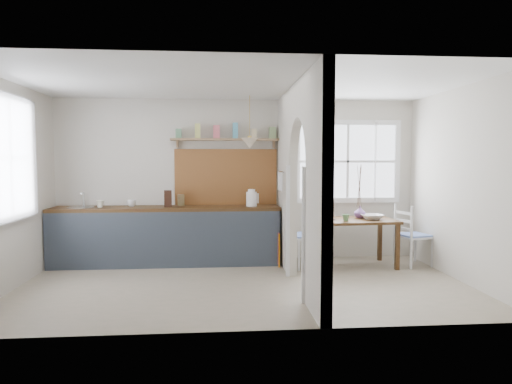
{
  "coord_description": "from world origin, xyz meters",
  "views": [
    {
      "loc": [
        -0.33,
        -5.82,
        1.62
      ],
      "look_at": [
        0.2,
        0.53,
        1.18
      ],
      "focal_mm": 32.0,
      "sensor_mm": 36.0,
      "label": 1
    }
  ],
  "objects": [
    {
      "name": "walls",
      "position": [
        0.0,
        0.0,
        1.3
      ],
      "size": [
        5.81,
        3.21,
        2.6
      ],
      "color": "beige",
      "rests_on": "floor"
    },
    {
      "name": "plate",
      "position": [
        1.34,
        0.92,
        0.73
      ],
      "size": [
        0.24,
        0.24,
        0.02
      ],
      "primitive_type": "cylinder",
      "rotation": [
        0.0,
        0.0,
        0.39
      ],
      "color": "#392A2C",
      "rests_on": "dining_table"
    },
    {
      "name": "chair_right",
      "position": [
        2.66,
        0.9,
        0.47
      ],
      "size": [
        0.53,
        0.53,
        0.95
      ],
      "primitive_type": null,
      "rotation": [
        0.0,
        0.0,
        1.83
      ],
      "color": "silver",
      "rests_on": "floor"
    },
    {
      "name": "knife_block",
      "position": [
        -1.11,
        1.32,
        1.03
      ],
      "size": [
        0.13,
        0.17,
        0.25
      ],
      "primitive_type": "cube",
      "rotation": [
        0.0,
        0.0,
        0.11
      ],
      "color": "#402015",
      "rests_on": "counter"
    },
    {
      "name": "bowl",
      "position": [
        2.0,
        0.89,
        0.76
      ],
      "size": [
        0.35,
        0.35,
        0.08
      ],
      "primitive_type": "imported",
      "rotation": [
        0.0,
        0.0,
        0.1
      ],
      "color": "white",
      "rests_on": "dining_table"
    },
    {
      "name": "shelf",
      "position": [
        -0.2,
        1.49,
        2.0
      ],
      "size": [
        1.75,
        0.2,
        0.21
      ],
      "color": "#A18053",
      "rests_on": "walls"
    },
    {
      "name": "partition",
      "position": [
        0.7,
        0.06,
        1.45
      ],
      "size": [
        0.12,
        3.2,
        2.6
      ],
      "color": "beige",
      "rests_on": "floor"
    },
    {
      "name": "floor",
      "position": [
        0.0,
        0.0,
        0.0
      ],
      "size": [
        5.8,
        3.2,
        0.01
      ],
      "primitive_type": "cube",
      "color": "gray",
      "rests_on": "ground"
    },
    {
      "name": "sink",
      "position": [
        -2.43,
        1.3,
        0.89
      ],
      "size": [
        0.4,
        0.4,
        0.02
      ],
      "primitive_type": "cylinder",
      "color": "silver",
      "rests_on": "counter"
    },
    {
      "name": "chair_left",
      "position": [
        0.96,
        0.97,
        0.49
      ],
      "size": [
        0.57,
        0.57,
        0.98
      ],
      "primitive_type": null,
      "rotation": [
        0.0,
        0.0,
        -1.21
      ],
      "color": "silver",
      "rests_on": "floor"
    },
    {
      "name": "utensil_rail",
      "position": [
        0.61,
        0.9,
        1.45
      ],
      "size": [
        0.02,
        0.5,
        0.02
      ],
      "primitive_type": "cylinder",
      "rotation": [
        1.57,
        0.0,
        0.0
      ],
      "color": "silver",
      "rests_on": "partition"
    },
    {
      "name": "towel_magenta",
      "position": [
        0.58,
        0.99,
        0.28
      ],
      "size": [
        0.02,
        0.03,
        0.49
      ],
      "primitive_type": "cube",
      "color": "#B72C4E",
      "rests_on": "counter"
    },
    {
      "name": "towel_orange",
      "position": [
        0.58,
        0.93,
        0.25
      ],
      "size": [
        0.02,
        0.03,
        0.53
      ],
      "primitive_type": "cube",
      "color": "#C36C0C",
      "rests_on": "counter"
    },
    {
      "name": "dining_table",
      "position": [
        1.77,
        0.93,
        0.36
      ],
      "size": [
        1.19,
        0.82,
        0.72
      ],
      "primitive_type": null,
      "rotation": [
        0.0,
        0.0,
        0.05
      ],
      "color": "#482811",
      "rests_on": "floor"
    },
    {
      "name": "ceiling",
      "position": [
        0.0,
        0.0,
        2.6
      ],
      "size": [
        5.8,
        3.2,
        0.01
      ],
      "primitive_type": "cube",
      "color": "beige",
      "rests_on": "walls"
    },
    {
      "name": "kettle",
      "position": [
        0.19,
        1.28,
        1.03
      ],
      "size": [
        0.23,
        0.19,
        0.27
      ],
      "primitive_type": null,
      "rotation": [
        0.0,
        0.0,
        0.04
      ],
      "color": "white",
      "rests_on": "counter"
    },
    {
      "name": "jar",
      "position": [
        -0.92,
        1.46,
        0.99
      ],
      "size": [
        0.15,
        0.15,
        0.18
      ],
      "primitive_type": "cylinder",
      "rotation": [
        0.0,
        0.0,
        0.42
      ],
      "color": "olive",
      "rests_on": "counter"
    },
    {
      "name": "backsplash",
      "position": [
        -0.2,
        1.58,
        1.35
      ],
      "size": [
        1.65,
        0.03,
        0.9
      ],
      "primitive_type": "cube",
      "color": "brown",
      "rests_on": "walls"
    },
    {
      "name": "pendant_lamp",
      "position": [
        0.15,
        1.15,
        1.88
      ],
      "size": [
        0.26,
        0.26,
        0.16
      ],
      "primitive_type": "cone",
      "color": "#F4E4C6",
      "rests_on": "ceiling"
    },
    {
      "name": "mug_a",
      "position": [
        -2.14,
        1.28,
        0.95
      ],
      "size": [
        0.15,
        0.15,
        0.11
      ],
      "primitive_type": "imported",
      "rotation": [
        0.0,
        0.0,
        0.43
      ],
      "color": "silver",
      "rests_on": "counter"
    },
    {
      "name": "kitchen_window",
      "position": [
        -2.87,
        0.0,
        1.65
      ],
      "size": [
        0.1,
        1.16,
        1.5
      ],
      "primitive_type": null,
      "color": "white",
      "rests_on": "walls"
    },
    {
      "name": "vase",
      "position": [
        1.87,
        1.08,
        0.81
      ],
      "size": [
        0.22,
        0.22,
        0.19
      ],
      "primitive_type": "imported",
      "rotation": [
        0.0,
        0.0,
        -0.27
      ],
      "color": "#674380",
      "rests_on": "dining_table"
    },
    {
      "name": "mug_b",
      "position": [
        -1.68,
        1.37,
        0.95
      ],
      "size": [
        0.15,
        0.15,
        0.1
      ],
      "primitive_type": "imported",
      "rotation": [
        0.0,
        0.0,
        0.16
      ],
      "color": "silver",
      "rests_on": "counter"
    },
    {
      "name": "nook_window",
      "position": [
        1.8,
        1.56,
        1.6
      ],
      "size": [
        1.76,
        0.1,
        1.3
      ],
      "primitive_type": null,
      "color": "white",
      "rests_on": "walls"
    },
    {
      "name": "counter",
      "position": [
        -1.13,
        1.33,
        0.46
      ],
      "size": [
        3.5,
        0.6,
        0.9
      ],
      "color": "#482811",
      "rests_on": "floor"
    },
    {
      "name": "table_cup",
      "position": [
        1.55,
        0.75,
        0.77
      ],
      "size": [
        0.11,
        0.11,
        0.1
      ],
      "primitive_type": "imported",
      "rotation": [
        0.0,
        0.0,
        0.04
      ],
      "color": "#578754",
      "rests_on": "dining_table"
    }
  ]
}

